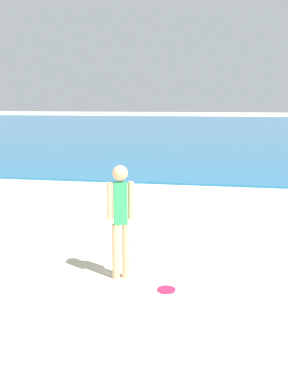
% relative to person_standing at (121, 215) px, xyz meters
% --- Properties ---
extents(water, '(160.00, 60.00, 0.06)m').
position_rel_person_standing_xyz_m(water, '(-0.29, 37.47, -0.89)').
color(water, '#1E6B9E').
rests_on(water, ground).
extents(person_standing, '(0.35, 0.22, 1.62)m').
position_rel_person_standing_xyz_m(person_standing, '(0.00, 0.00, 0.00)').
color(person_standing, '#DDAD84').
rests_on(person_standing, ground).
extents(frisbee, '(0.24, 0.24, 0.03)m').
position_rel_person_standing_xyz_m(frisbee, '(0.70, -0.32, -0.91)').
color(frisbee, '#E51E4C').
rests_on(frisbee, ground).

